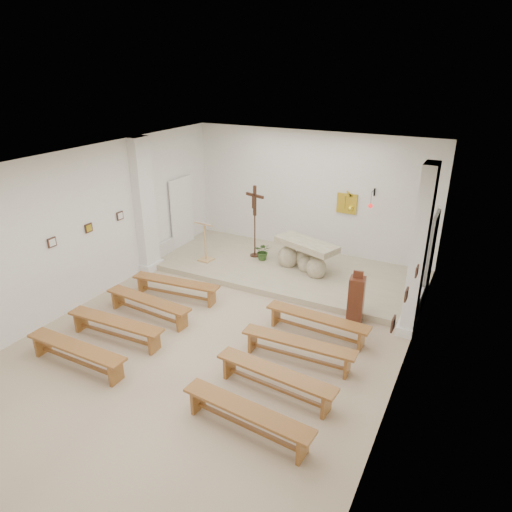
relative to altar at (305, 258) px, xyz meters
The scene contains 31 objects.
ground 3.63m from the altar, 97.26° to the right, with size 7.00×10.00×0.00m, color #CBB792.
wall_left 5.47m from the altar, 137.88° to the right, with size 0.02×10.00×3.50m, color white.
wall_right 4.85m from the altar, 49.60° to the right, with size 0.02×10.00×3.50m, color white.
wall_back 1.96m from the altar, 107.71° to the left, with size 7.00×0.02×3.50m, color white.
ceiling 4.69m from the altar, 97.26° to the right, with size 7.00×10.00×0.02m, color silver.
sanctuary_platform 0.62m from the altar, behind, with size 6.98×3.00×0.15m, color #BBAE8F.
pilaster_left 4.32m from the altar, 157.72° to the right, with size 0.26×0.55×3.50m, color white.
pilaster_right 3.54m from the altar, 28.25° to the right, with size 0.26×0.55×3.50m, color white.
gold_wall_relief 1.91m from the altar, 66.86° to the left, with size 0.55×0.04×0.55m, color gold.
sanctuary_lamp 2.18m from the altar, 41.36° to the left, with size 0.11×0.36×0.44m.
station_frame_left_front 6.00m from the altar, 131.95° to the right, with size 0.03×0.20×0.20m, color #392219.
station_frame_left_mid 5.32m from the altar, 139.37° to the right, with size 0.03×0.20×0.20m, color #392219.
station_frame_left_rear 4.75m from the altar, 148.91° to the right, with size 0.03×0.20×0.20m, color #392219.
station_frame_right_front 5.45m from the altar, 55.37° to the right, with size 0.03×0.20×0.20m, color #392219.
station_frame_right_mid 4.69m from the altar, 48.15° to the right, with size 0.03×0.20×0.20m, color #392219.
station_frame_right_rear 4.03m from the altar, 38.13° to the right, with size 0.03×0.20×0.20m, color #392219.
radiator_left 3.99m from the altar, 167.42° to the right, with size 0.10×0.85×0.52m, color silver.
radiator_right 3.11m from the altar, 16.24° to the right, with size 0.10×0.85×0.52m, color silver.
altar is the anchor object (origin of this frame).
lectern 2.73m from the altar, 165.22° to the right, with size 0.44×0.38×1.16m.
crucifix_stand 1.80m from the altar, behind, with size 0.60×0.26×2.01m.
potted_plant 1.26m from the altar, behind, with size 0.45×0.39×0.50m, color #2F4E1F.
donation_pedestal 2.49m from the altar, 42.97° to the right, with size 0.36×0.36×1.19m.
bench_left_front 3.41m from the altar, 130.29° to the right, with size 2.18×0.56×0.46m.
bench_right_front 2.91m from the altar, 63.51° to the right, with size 2.17×0.44×0.46m.
bench_left_second 4.22m from the altar, 121.52° to the right, with size 2.17×0.48×0.46m.
bench_right_second 3.82m from the altar, 70.18° to the right, with size 2.17×0.42×0.46m.
bench_left_third 5.10m from the altar, 115.65° to the right, with size 2.17×0.42×0.46m.
bench_right_third 4.77m from the altar, 74.24° to the right, with size 2.18×0.52×0.46m.
bench_left_fourth 6.01m from the altar, 111.54° to the right, with size 2.16×0.36×0.46m.
bench_right_fourth 5.74m from the altar, 76.94° to the right, with size 2.18×0.52×0.46m.
Camera 1 is at (4.29, -6.65, 5.14)m, focal length 32.00 mm.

